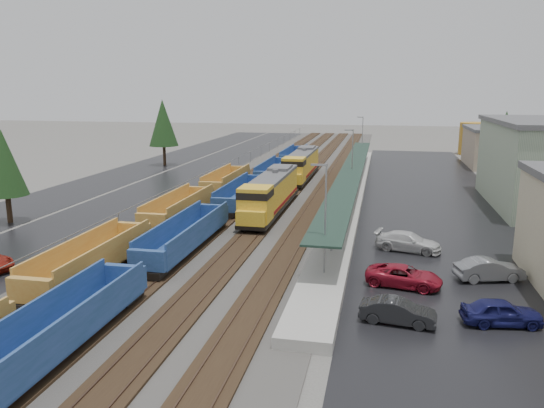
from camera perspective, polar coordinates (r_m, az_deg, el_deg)
The scene contains 21 objects.
ballast_strip at distance 75.68m, azimuth 1.76°, elevation 2.67°, with size 20.00×160.00×0.08m, color #302D2B.
trackbed at distance 75.66m, azimuth 1.76°, elevation 2.76°, with size 14.60×160.00×0.22m.
west_parking_lot at distance 79.62m, azimuth -8.95°, elevation 2.99°, with size 10.00×160.00×0.02m, color black.
west_road at distance 83.66m, azimuth -15.39°, elevation 3.14°, with size 9.00×160.00×0.02m, color black.
east_commuter_lot at distance 65.02m, azimuth 16.88°, elevation 0.53°, with size 16.00×100.00×0.02m, color black.
station_platform at distance 64.70m, azimuth 8.52°, elevation 1.52°, with size 3.00×80.00×8.00m.
chainlink_fence at distance 76.15m, azimuth -5.52°, elevation 3.88°, with size 0.08×160.04×2.02m.
distant_hills at distance 226.78m, azimuth 20.03°, elevation 8.34°, with size 301.00×140.00×25.20m.
tree_west_near at distance 56.19m, azimuth -26.87°, elevation 3.97°, with size 3.96×3.96×9.00m.
tree_west_far at distance 91.06m, azimuth -11.64°, elevation 8.55°, with size 4.84×4.84×11.00m.
tree_east at distance 73.33m, azimuth 23.73°, elevation 6.41°, with size 4.40×4.40×10.00m.
locomotive_lead at distance 53.84m, azimuth -0.17°, elevation 1.14°, with size 2.81×18.50×4.19m.
locomotive_trail at distance 74.24m, azimuth 3.18°, elevation 4.20°, with size 2.81×18.50×4.19m.
well_string_yellow at distance 38.05m, azimuth -18.83°, elevation -5.91°, with size 2.77×77.70×2.45m.
well_string_blue at distance 50.61m, azimuth -5.72°, elevation -0.89°, with size 2.65×102.53×2.35m.
storage_tank at distance 112.13m, azimuth 21.03°, elevation 6.58°, with size 6.23×6.23×6.23m, color #B27D23.
parked_car_east_a at distance 30.46m, azimuth 13.39°, elevation -11.21°, with size 4.15×1.45×1.37m, color black.
parked_car_east_b at distance 35.93m, azimuth 14.00°, elevation -7.56°, with size 4.89×2.26×1.36m, color maroon.
parked_car_east_c at distance 43.59m, azimuth 14.43°, elevation -3.97°, with size 5.16×2.10×1.50m, color silver.
parked_car_east_d at distance 32.02m, azimuth 23.46°, elevation -10.65°, with size 4.26×1.71×1.45m, color #15164F.
parked_car_east_e at distance 38.74m, azimuth 22.33°, elevation -6.57°, with size 4.54×1.58×1.49m, color slate.
Camera 1 is at (12.91, -13.49, 12.65)m, focal length 35.00 mm.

